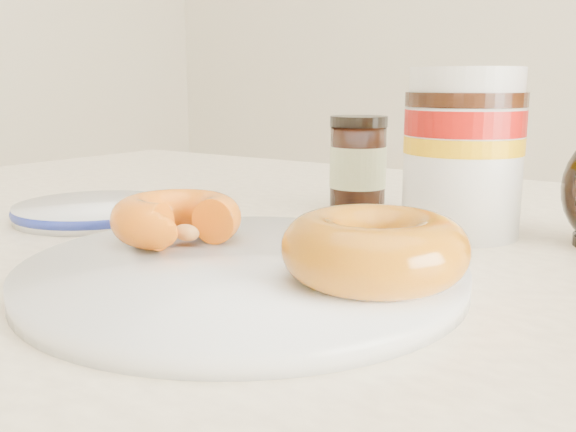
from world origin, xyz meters
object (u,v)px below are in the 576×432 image
Objects in this scene: donut_whole at (374,248)px; plate at (243,271)px; dark_jar at (358,163)px; dining_table at (357,350)px; donut_bitten at (177,218)px; nutella_jar at (463,146)px; blue_rim_saucer at (96,210)px.

plate is at bearing -172.34° from donut_whole.
donut_whole is (0.09, 0.01, 0.03)m from plate.
dark_jar is at bearing 120.61° from donut_whole.
donut_bitten is at bearing -133.37° from dining_table.
nutella_jar is 1.48× the size of dark_jar.
plate is 2.62× the size of donut_whole.
plate is 3.02× the size of dark_jar.
nutella_jar reaches higher than blue_rim_saucer.
blue_rim_saucer is at bearing -131.97° from dark_jar.
donut_whole is (0.07, -0.11, 0.12)m from dining_table.
donut_bitten is at bearing 178.08° from donut_whole.
blue_rim_saucer reaches higher than dining_table.
plate is at bearing -107.21° from nutella_jar.
nutella_jar reaches higher than donut_bitten.
nutella_jar is at bearing -24.19° from dark_jar.
plate is at bearing -17.46° from blue_rim_saucer.
dining_table is 9.30× the size of blue_rim_saucer.
blue_rim_saucer is at bearing 168.98° from donut_whole.
donut_whole is at bearing -57.89° from dining_table.
blue_rim_saucer is at bearing -170.66° from dining_table.
dark_jar reaches higher than donut_bitten.
donut_whole is at bearing 7.66° from plate.
dining_table is 4.98× the size of plate.
donut_bitten is (-0.10, -0.10, 0.11)m from dining_table.
dining_table is 0.15m from plate.
donut_whole reaches higher than plate.
plate is at bearing -26.79° from donut_bitten.
plate is at bearing -99.79° from dining_table.
donut_whole is at bearing -15.83° from donut_bitten.
dining_table is 0.28m from blue_rim_saucer.
dark_jar is (-0.15, 0.26, 0.01)m from donut_whole.
plate is 0.23m from nutella_jar.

